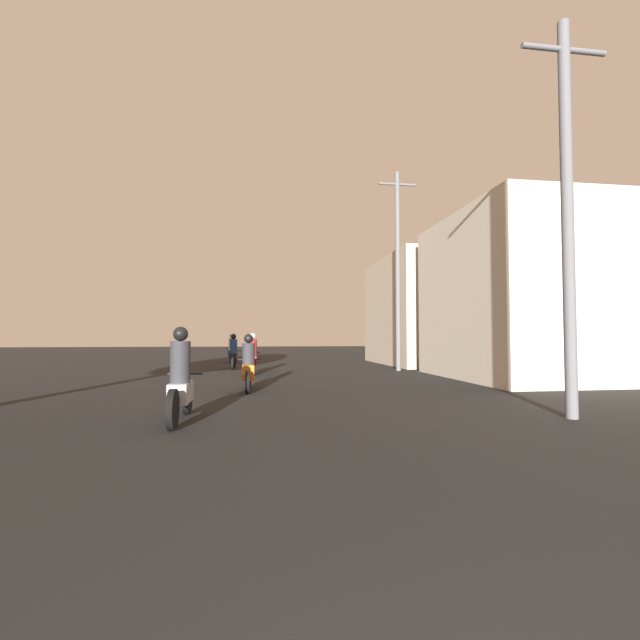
# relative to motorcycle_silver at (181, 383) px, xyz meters

# --- Properties ---
(motorcycle_silver) EXTENTS (0.60, 1.95, 1.56)m
(motorcycle_silver) POSITION_rel_motorcycle_silver_xyz_m (0.00, 0.00, 0.00)
(motorcycle_silver) COLOR black
(motorcycle_silver) RESTS_ON ground_plane
(motorcycle_orange) EXTENTS (0.60, 1.93, 1.46)m
(motorcycle_orange) POSITION_rel_motorcycle_silver_xyz_m (1.01, 3.96, -0.04)
(motorcycle_orange) COLOR black
(motorcycle_orange) RESTS_ON ground_plane
(motorcycle_red) EXTENTS (0.60, 1.93, 1.53)m
(motorcycle_red) POSITION_rel_motorcycle_silver_xyz_m (1.04, 8.81, -0.01)
(motorcycle_red) COLOR black
(motorcycle_red) RESTS_ON ground_plane
(motorcycle_black) EXTENTS (0.60, 1.88, 1.52)m
(motorcycle_black) POSITION_rel_motorcycle_silver_xyz_m (0.18, 11.54, -0.02)
(motorcycle_black) COLOR black
(motorcycle_black) RESTS_ON ground_plane
(motorcycle_blue) EXTENTS (0.60, 1.96, 1.55)m
(motorcycle_blue) POSITION_rel_motorcycle_silver_xyz_m (-0.17, 15.96, -0.01)
(motorcycle_blue) COLOR black
(motorcycle_blue) RESTS_ON ground_plane
(building_right_near) EXTENTS (5.39, 6.29, 5.47)m
(building_right_near) POSITION_rel_motorcycle_silver_xyz_m (10.30, 5.88, 2.11)
(building_right_near) COLOR beige
(building_right_near) RESTS_ON ground_plane
(building_right_far) EXTENTS (4.40, 7.18, 5.38)m
(building_right_far) POSITION_rel_motorcycle_silver_xyz_m (9.66, 13.62, 2.06)
(building_right_far) COLOR beige
(building_right_far) RESTS_ON ground_plane
(utility_pole_near) EXTENTS (1.60, 0.20, 6.95)m
(utility_pole_near) POSITION_rel_motorcycle_silver_xyz_m (6.57, -0.68, 3.01)
(utility_pole_near) COLOR slate
(utility_pole_near) RESTS_ON ground_plane
(utility_pole_far) EXTENTS (1.60, 0.20, 8.21)m
(utility_pole_far) POSITION_rel_motorcycle_silver_xyz_m (6.91, 9.52, 3.64)
(utility_pole_far) COLOR slate
(utility_pole_far) RESTS_ON ground_plane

